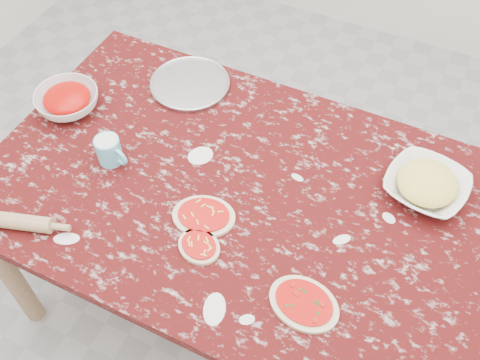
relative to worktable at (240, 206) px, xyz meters
The scene contains 10 objects.
ground 0.67m from the worktable, ahead, with size 4.00×4.00×0.00m, color gray.
worktable is the anchor object (origin of this frame).
pizza_tray 0.52m from the worktable, 136.53° to the left, with size 0.28×0.28×0.01m, color #B2B2B7.
sauce_bowl 0.70m from the worktable, behind, with size 0.22×0.22×0.07m, color white.
cheese_bowl 0.58m from the worktable, 24.87° to the left, with size 0.24×0.24×0.06m, color white.
flour_mug 0.45m from the worktable, behind, with size 0.12×0.08×0.09m.
pizza_left 0.17m from the worktable, 110.39° to the right, with size 0.22×0.19×0.02m.
pizza_mid 0.25m from the worktable, 93.66° to the right, with size 0.15×0.14×0.02m.
pizza_right 0.43m from the worktable, 40.41° to the right, with size 0.22×0.18×0.02m.
rolling_pin 0.68m from the worktable, 143.08° to the right, with size 0.05×0.05×0.24m, color tan.
Camera 1 is at (0.44, -0.92, 2.10)m, focal length 41.15 mm.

